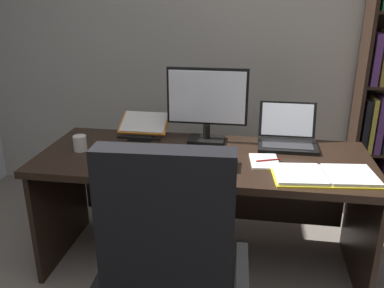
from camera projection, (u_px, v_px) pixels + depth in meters
name	position (u px, v px, depth m)	size (l,w,h in m)	color
wall_back	(244.00, 26.00, 3.06)	(4.87, 0.12, 2.72)	#B2ADA3
desk	(205.00, 180.00, 2.44)	(1.88, 0.75, 0.73)	black
monitor	(207.00, 105.00, 2.45)	(0.49, 0.16, 0.46)	black
laptop	(287.00, 137.00, 2.45)	(0.34, 0.30, 0.24)	black
keyboard	(198.00, 163.00, 2.17)	(0.42, 0.15, 0.02)	black
computer_mouse	(143.00, 159.00, 2.21)	(0.06, 0.10, 0.04)	black
reading_stand_with_book	(144.00, 125.00, 2.62)	(0.31, 0.26, 0.13)	black
open_binder	(324.00, 175.00, 2.03)	(0.54, 0.31, 0.02)	yellow
notepad	(264.00, 161.00, 2.21)	(0.15, 0.21, 0.01)	silver
pen	(268.00, 160.00, 2.21)	(0.01, 0.01, 0.14)	maroon
coffee_mug	(80.00, 143.00, 2.36)	(0.08, 0.08, 0.09)	silver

